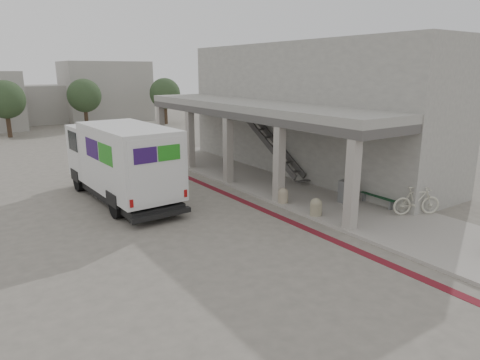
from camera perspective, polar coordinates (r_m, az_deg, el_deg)
ground at (r=17.04m, az=0.70°, el=-4.74°), size 120.00×120.00×0.00m
bike_lane_stripe at (r=19.14m, az=-0.29°, el=-2.54°), size 0.35×40.00×0.01m
sidewalk at (r=19.48m, az=10.39°, el=-2.31°), size 4.40×28.00×0.12m
transit_building at (r=23.99m, az=8.03°, el=9.06°), size 7.60×17.00×7.00m
distant_backdrop at (r=49.56m, az=-27.25°, el=9.55°), size 28.00×10.00×6.50m
tree_left at (r=41.46m, az=-28.81°, el=9.37°), size 3.20×3.20×4.80m
tree_mid at (r=44.68m, az=-20.05°, el=10.51°), size 3.20×3.20×4.80m
tree_right at (r=46.42m, az=-9.98°, el=11.27°), size 3.20×3.20×4.80m
fedex_truck at (r=19.26m, az=-15.67°, el=2.55°), size 2.78×8.04×3.39m
bench at (r=18.80m, az=18.02°, el=-2.33°), size 0.44×1.70×0.40m
bollard_near at (r=16.87m, az=10.11°, el=-3.52°), size 0.46×0.46×0.68m
bollard_far at (r=18.27m, az=5.77°, el=-2.03°), size 0.43×0.43×0.64m
utility_cabinet at (r=18.67m, az=13.99°, el=-1.54°), size 0.50×0.62×0.95m
bicycle_cream at (r=17.95m, az=22.50°, el=-2.58°), size 1.91×1.36×1.13m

